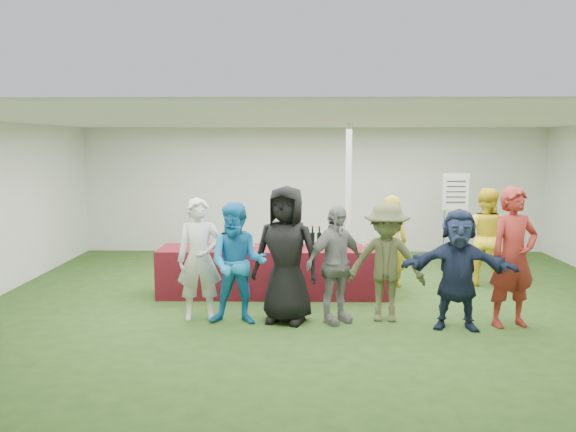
{
  "coord_description": "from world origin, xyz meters",
  "views": [
    {
      "loc": [
        -0.34,
        -8.19,
        2.36
      ],
      "look_at": [
        -0.5,
        0.38,
        1.25
      ],
      "focal_mm": 35.0,
      "sensor_mm": 36.0,
      "label": 1
    }
  ],
  "objects_px": {
    "customer_2": "(286,254)",
    "customer_6": "(513,257)",
    "customer_0": "(200,259)",
    "wine_list_sign": "(455,199)",
    "customer_4": "(386,262)",
    "staff_back": "(485,237)",
    "customer_5": "(458,269)",
    "staff_pourer": "(390,241)",
    "customer_3": "(335,264)",
    "customer_1": "(238,264)",
    "serving_table": "(275,271)",
    "dump_bucket": "(383,245)"
  },
  "relations": [
    {
      "from": "wine_list_sign",
      "to": "customer_0",
      "type": "xyz_separation_m",
      "value": [
        -4.32,
        -3.36,
        -0.49
      ]
    },
    {
      "from": "customer_1",
      "to": "customer_2",
      "type": "height_order",
      "value": "customer_2"
    },
    {
      "from": "serving_table",
      "to": "customer_1",
      "type": "bearing_deg",
      "value": -106.91
    },
    {
      "from": "customer_4",
      "to": "serving_table",
      "type": "bearing_deg",
      "value": 149.01
    },
    {
      "from": "staff_pourer",
      "to": "staff_back",
      "type": "relative_size",
      "value": 0.93
    },
    {
      "from": "serving_table",
      "to": "customer_4",
      "type": "bearing_deg",
      "value": -39.34
    },
    {
      "from": "staff_pourer",
      "to": "staff_back",
      "type": "height_order",
      "value": "staff_back"
    },
    {
      "from": "customer_3",
      "to": "staff_pourer",
      "type": "bearing_deg",
      "value": 27.43
    },
    {
      "from": "customer_1",
      "to": "customer_0",
      "type": "bearing_deg",
      "value": 163.44
    },
    {
      "from": "customer_5",
      "to": "customer_6",
      "type": "bearing_deg",
      "value": 17.6
    },
    {
      "from": "staff_pourer",
      "to": "customer_2",
      "type": "xyz_separation_m",
      "value": [
        -1.68,
        -1.89,
        0.15
      ]
    },
    {
      "from": "customer_3",
      "to": "customer_5",
      "type": "height_order",
      "value": "customer_3"
    },
    {
      "from": "serving_table",
      "to": "dump_bucket",
      "type": "height_order",
      "value": "dump_bucket"
    },
    {
      "from": "customer_2",
      "to": "customer_3",
      "type": "distance_m",
      "value": 0.66
    },
    {
      "from": "wine_list_sign",
      "to": "customer_3",
      "type": "bearing_deg",
      "value": -126.0
    },
    {
      "from": "customer_2",
      "to": "customer_6",
      "type": "bearing_deg",
      "value": 13.42
    },
    {
      "from": "customer_3",
      "to": "customer_5",
      "type": "xyz_separation_m",
      "value": [
        1.54,
        -0.23,
        -0.01
      ]
    },
    {
      "from": "customer_4",
      "to": "customer_6",
      "type": "height_order",
      "value": "customer_6"
    },
    {
      "from": "customer_6",
      "to": "wine_list_sign",
      "type": "bearing_deg",
      "value": 71.66
    },
    {
      "from": "staff_back",
      "to": "wine_list_sign",
      "type": "bearing_deg",
      "value": -54.67
    },
    {
      "from": "serving_table",
      "to": "customer_3",
      "type": "height_order",
      "value": "customer_3"
    },
    {
      "from": "staff_pourer",
      "to": "customer_4",
      "type": "bearing_deg",
      "value": 86.01
    },
    {
      "from": "serving_table",
      "to": "customer_1",
      "type": "xyz_separation_m",
      "value": [
        -0.43,
        -1.41,
        0.43
      ]
    },
    {
      "from": "wine_list_sign",
      "to": "customer_4",
      "type": "bearing_deg",
      "value": -118.47
    },
    {
      "from": "wine_list_sign",
      "to": "customer_6",
      "type": "bearing_deg",
      "value": -93.81
    },
    {
      "from": "wine_list_sign",
      "to": "staff_pourer",
      "type": "bearing_deg",
      "value": -133.62
    },
    {
      "from": "customer_0",
      "to": "customer_2",
      "type": "height_order",
      "value": "customer_2"
    },
    {
      "from": "customer_1",
      "to": "staff_back",
      "type": "bearing_deg",
      "value": 31.17
    },
    {
      "from": "customer_0",
      "to": "customer_1",
      "type": "xyz_separation_m",
      "value": [
        0.53,
        -0.19,
        -0.02
      ]
    },
    {
      "from": "customer_5",
      "to": "dump_bucket",
      "type": "bearing_deg",
      "value": 128.42
    },
    {
      "from": "dump_bucket",
      "to": "wine_list_sign",
      "type": "height_order",
      "value": "wine_list_sign"
    },
    {
      "from": "wine_list_sign",
      "to": "staff_pourer",
      "type": "distance_m",
      "value": 2.22
    },
    {
      "from": "customer_0",
      "to": "customer_1",
      "type": "height_order",
      "value": "customer_0"
    },
    {
      "from": "staff_back",
      "to": "customer_6",
      "type": "bearing_deg",
      "value": 111.9
    },
    {
      "from": "customer_0",
      "to": "customer_2",
      "type": "bearing_deg",
      "value": -12.37
    },
    {
      "from": "wine_list_sign",
      "to": "staff_pourer",
      "type": "height_order",
      "value": "wine_list_sign"
    },
    {
      "from": "serving_table",
      "to": "staff_pourer",
      "type": "height_order",
      "value": "staff_pourer"
    },
    {
      "from": "customer_1",
      "to": "serving_table",
      "type": "bearing_deg",
      "value": 75.8
    },
    {
      "from": "staff_pourer",
      "to": "customer_5",
      "type": "distance_m",
      "value": 2.2
    },
    {
      "from": "customer_0",
      "to": "dump_bucket",
      "type": "bearing_deg",
      "value": 13.11
    },
    {
      "from": "customer_2",
      "to": "serving_table",
      "type": "bearing_deg",
      "value": 114.68
    },
    {
      "from": "customer_4",
      "to": "wine_list_sign",
      "type": "bearing_deg",
      "value": 69.88
    },
    {
      "from": "staff_back",
      "to": "customer_5",
      "type": "height_order",
      "value": "staff_back"
    },
    {
      "from": "staff_pourer",
      "to": "customer_0",
      "type": "distance_m",
      "value": 3.37
    },
    {
      "from": "customer_3",
      "to": "customer_0",
      "type": "bearing_deg",
      "value": 142.65
    },
    {
      "from": "serving_table",
      "to": "wine_list_sign",
      "type": "relative_size",
      "value": 2.0
    },
    {
      "from": "staff_back",
      "to": "customer_0",
      "type": "distance_m",
      "value": 4.83
    },
    {
      "from": "wine_list_sign",
      "to": "customer_2",
      "type": "height_order",
      "value": "customer_2"
    },
    {
      "from": "serving_table",
      "to": "customer_2",
      "type": "relative_size",
      "value": 1.98
    },
    {
      "from": "customer_4",
      "to": "customer_3",
      "type": "bearing_deg",
      "value": -165.05
    }
  ]
}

